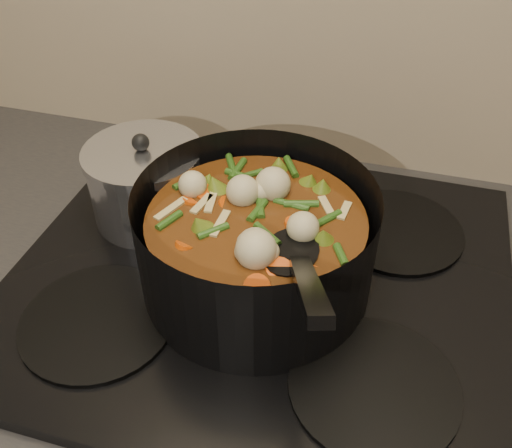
# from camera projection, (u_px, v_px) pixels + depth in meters

# --- Properties ---
(stovetop) EXTENTS (0.62, 0.54, 0.03)m
(stovetop) POSITION_uv_depth(u_px,v_px,m) (260.00, 278.00, 0.73)
(stovetop) COLOR black
(stovetop) RESTS_ON counter
(stockpot) EXTENTS (0.30, 0.37, 0.21)m
(stockpot) POSITION_uv_depth(u_px,v_px,m) (256.00, 245.00, 0.67)
(stockpot) COLOR black
(stockpot) RESTS_ON stovetop
(saucepan) EXTENTS (0.16, 0.16, 0.13)m
(saucepan) POSITION_uv_depth(u_px,v_px,m) (147.00, 183.00, 0.78)
(saucepan) COLOR silver
(saucepan) RESTS_ON stovetop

